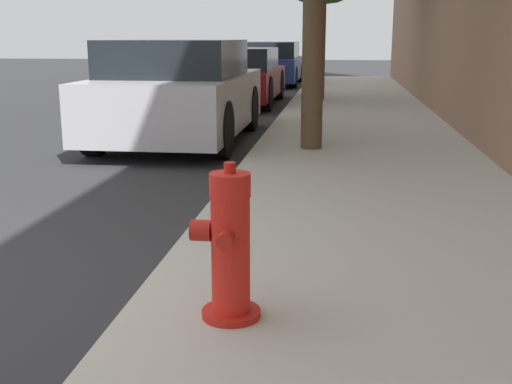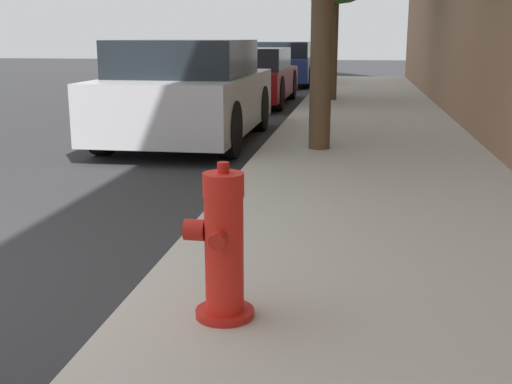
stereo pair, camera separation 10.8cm
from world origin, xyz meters
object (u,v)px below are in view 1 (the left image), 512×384
parked_car_mid (238,76)px  parked_car_far (270,64)px  fire_hydrant (230,248)px  parked_car_near (179,93)px

parked_car_mid → parked_car_far: (0.06, 6.13, 0.03)m
fire_hydrant → parked_car_far: size_ratio=0.18×
parked_car_near → parked_car_mid: 5.33m
fire_hydrant → parked_car_near: bearing=106.2°
parked_car_near → parked_car_far: parked_car_near is taller
fire_hydrant → parked_car_mid: parked_car_mid is taller
parked_car_near → parked_car_mid: (-0.01, 5.33, -0.09)m
parked_car_mid → fire_hydrant: bearing=-81.2°
parked_car_near → parked_car_mid: size_ratio=0.95×
fire_hydrant → parked_car_far: 17.54m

